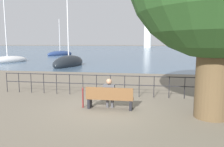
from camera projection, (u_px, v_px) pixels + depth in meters
ground_plane at (110, 109)px, 8.76m from camera, size 1000.00×1000.00×0.00m
harbor_water at (147, 47)px, 165.90m from camera, size 600.00×300.00×0.01m
park_bench at (110, 98)px, 8.64m from camera, size 1.87×0.45×0.90m
seated_person_left at (109, 92)px, 8.68m from camera, size 0.44×0.35×1.22m
promenade_railing at (118, 82)px, 10.78m from camera, size 12.12×0.04×1.05m
closed_umbrella at (83, 96)px, 8.84m from camera, size 0.09×0.09×0.86m
sailboat_0 at (60, 54)px, 50.05m from camera, size 4.73×7.50×8.55m
sailboat_1 at (224, 57)px, 39.06m from camera, size 3.44×6.33×11.05m
sailboat_2 at (206, 62)px, 27.72m from camera, size 3.33×6.39×12.79m
sailboat_3 at (8, 60)px, 30.63m from camera, size 3.97×6.87×11.08m
sailboat_4 at (69, 63)px, 25.59m from camera, size 2.76×6.58×10.65m
harbor_lighthouse at (148, 34)px, 144.03m from camera, size 4.87×4.87×19.79m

